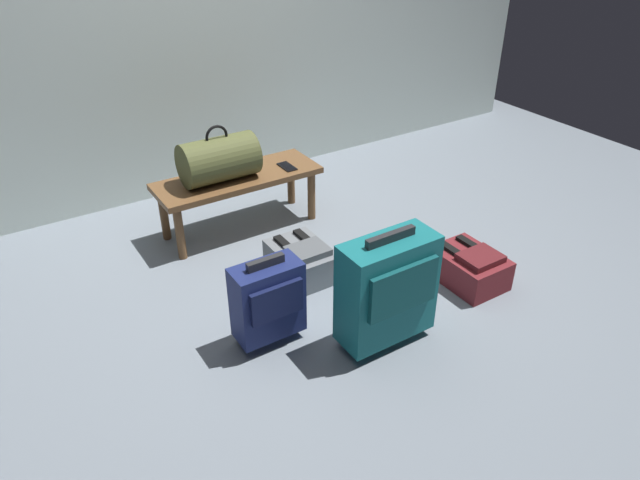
{
  "coord_description": "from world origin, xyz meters",
  "views": [
    {
      "loc": [
        -1.3,
        -2.14,
        1.87
      ],
      "look_at": [
        0.13,
        0.1,
        0.25
      ],
      "focal_mm": 33.08,
      "sensor_mm": 36.0,
      "label": 1
    }
  ],
  "objects_px": {
    "bench": "(238,184)",
    "backpack_maroon": "(469,267)",
    "backpack_grey": "(302,260)",
    "duffel_bag_olive": "(219,159)",
    "suitcase_small_navy": "(268,300)",
    "suitcase_upright_teal": "(387,288)",
    "cell_phone": "(287,167)"
  },
  "relations": [
    {
      "from": "backpack_maroon",
      "to": "backpack_grey",
      "type": "relative_size",
      "value": 1.0
    },
    {
      "from": "backpack_maroon",
      "to": "suitcase_upright_teal",
      "type": "bearing_deg",
      "value": -168.58
    },
    {
      "from": "suitcase_upright_teal",
      "to": "backpack_maroon",
      "type": "bearing_deg",
      "value": 11.42
    },
    {
      "from": "suitcase_small_navy",
      "to": "backpack_grey",
      "type": "bearing_deg",
      "value": 43.39
    },
    {
      "from": "duffel_bag_olive",
      "to": "suitcase_small_navy",
      "type": "height_order",
      "value": "duffel_bag_olive"
    },
    {
      "from": "duffel_bag_olive",
      "to": "backpack_grey",
      "type": "distance_m",
      "value": 0.78
    },
    {
      "from": "bench",
      "to": "duffel_bag_olive",
      "type": "distance_m",
      "value": 0.22
    },
    {
      "from": "bench",
      "to": "backpack_grey",
      "type": "height_order",
      "value": "bench"
    },
    {
      "from": "suitcase_upright_teal",
      "to": "backpack_grey",
      "type": "bearing_deg",
      "value": 93.54
    },
    {
      "from": "duffel_bag_olive",
      "to": "backpack_grey",
      "type": "xyz_separation_m",
      "value": [
        0.16,
        -0.65,
        -0.4
      ]
    },
    {
      "from": "bench",
      "to": "cell_phone",
      "type": "distance_m",
      "value": 0.32
    },
    {
      "from": "cell_phone",
      "to": "backpack_grey",
      "type": "xyz_separation_m",
      "value": [
        -0.26,
        -0.59,
        -0.27
      ]
    },
    {
      "from": "backpack_maroon",
      "to": "duffel_bag_olive",
      "type": "bearing_deg",
      "value": 126.71
    },
    {
      "from": "bench",
      "to": "suitcase_small_navy",
      "type": "height_order",
      "value": "suitcase_small_navy"
    },
    {
      "from": "duffel_bag_olive",
      "to": "suitcase_upright_teal",
      "type": "xyz_separation_m",
      "value": [
        0.21,
        -1.33,
        -0.19
      ]
    },
    {
      "from": "suitcase_small_navy",
      "to": "backpack_maroon",
      "type": "relative_size",
      "value": 1.21
    },
    {
      "from": "backpack_maroon",
      "to": "bench",
      "type": "bearing_deg",
      "value": 123.19
    },
    {
      "from": "duffel_bag_olive",
      "to": "backpack_grey",
      "type": "bearing_deg",
      "value": -75.83
    },
    {
      "from": "backpack_grey",
      "to": "duffel_bag_olive",
      "type": "bearing_deg",
      "value": 104.17
    },
    {
      "from": "duffel_bag_olive",
      "to": "suitcase_small_navy",
      "type": "bearing_deg",
      "value": -103.46
    },
    {
      "from": "cell_phone",
      "to": "backpack_maroon",
      "type": "height_order",
      "value": "cell_phone"
    },
    {
      "from": "backpack_maroon",
      "to": "backpack_grey",
      "type": "xyz_separation_m",
      "value": [
        -0.73,
        0.54,
        0.0
      ]
    },
    {
      "from": "bench",
      "to": "suitcase_upright_teal",
      "type": "distance_m",
      "value": 1.34
    },
    {
      "from": "cell_phone",
      "to": "bench",
      "type": "bearing_deg",
      "value": 169.88
    },
    {
      "from": "duffel_bag_olive",
      "to": "suitcase_small_navy",
      "type": "xyz_separation_m",
      "value": [
        -0.25,
        -1.04,
        -0.25
      ]
    },
    {
      "from": "bench",
      "to": "suitcase_upright_teal",
      "type": "bearing_deg",
      "value": -85.85
    },
    {
      "from": "suitcase_upright_teal",
      "to": "backpack_maroon",
      "type": "xyz_separation_m",
      "value": [
        0.68,
        0.14,
        -0.21
      ]
    },
    {
      "from": "bench",
      "to": "backpack_maroon",
      "type": "height_order",
      "value": "bench"
    },
    {
      "from": "duffel_bag_olive",
      "to": "backpack_maroon",
      "type": "xyz_separation_m",
      "value": [
        0.89,
        -1.19,
        -0.4
      ]
    },
    {
      "from": "bench",
      "to": "suitcase_upright_teal",
      "type": "height_order",
      "value": "suitcase_upright_teal"
    },
    {
      "from": "suitcase_small_navy",
      "to": "backpack_grey",
      "type": "height_order",
      "value": "suitcase_small_navy"
    },
    {
      "from": "backpack_grey",
      "to": "bench",
      "type": "bearing_deg",
      "value": 94.8
    }
  ]
}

